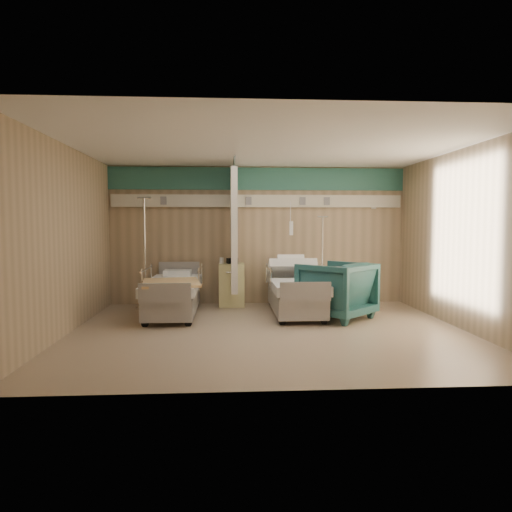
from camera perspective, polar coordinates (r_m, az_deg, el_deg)
The scene contains 13 objects.
ground at distance 7.06m, azimuth 1.62°, elevation -9.37°, with size 6.00×5.00×0.00m, color gray.
room_walls at distance 7.12m, azimuth 1.22°, elevation 5.86°, with size 6.04×5.04×2.82m.
bed_right at distance 8.33m, azimuth 4.95°, elevation -5.10°, with size 1.00×2.16×0.63m, color silver, non-canonical shape.
bed_left at distance 8.30m, azimuth -10.32°, elevation -5.19°, with size 1.00×2.16×0.63m, color silver, non-canonical shape.
bedside_cabinet at distance 9.12m, azimuth -3.07°, elevation -3.61°, with size 0.50×0.48×0.85m, color #DCD389.
visitor_armchair at distance 8.01m, azimuth 10.03°, elevation -4.22°, with size 1.06×1.09×0.99m, color #204F50.
waffle_blanket at distance 7.95m, azimuth 10.28°, elevation -0.48°, with size 0.55×0.49×0.06m, color silver.
iv_stand_right at distance 9.25m, azimuth 8.25°, elevation -3.90°, with size 0.32×0.32×1.79m.
iv_stand_left at distance 9.07m, azimuth -13.65°, elevation -3.66°, with size 0.38×0.38×2.15m.
call_remote at distance 8.17m, azimuth 5.69°, elevation -2.90°, with size 0.19×0.09×0.04m, color black.
tan_blanket at distance 7.80m, azimuth -10.56°, elevation -3.29°, with size 0.93×1.17×0.04m, color tan.
toiletry_bag at distance 9.06m, azimuth -2.99°, elevation -0.60°, with size 0.20×0.13×0.11m, color black.
white_cup at distance 9.09m, azimuth -4.32°, elevation -0.56°, with size 0.08×0.08×0.12m, color white.
Camera 1 is at (-0.62, -6.84, 1.63)m, focal length 32.00 mm.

